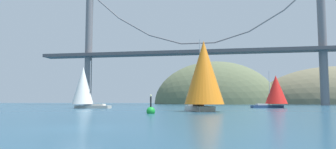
% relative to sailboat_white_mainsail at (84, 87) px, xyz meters
% --- Properties ---
extents(ground_plane, '(360.00, 360.00, 0.00)m').
position_rel_sailboat_white_mainsail_xyz_m(ground_plane, '(20.70, -44.07, -4.63)').
color(ground_plane, navy).
extents(headland_right, '(70.86, 44.00, 34.88)m').
position_rel_sailboat_white_mainsail_xyz_m(headland_right, '(80.70, 90.93, -4.63)').
color(headland_right, '#6B664C').
rests_on(headland_right, ground_plane).
extents(headland_center, '(59.77, 44.00, 41.76)m').
position_rel_sailboat_white_mainsail_xyz_m(headland_center, '(25.70, 90.93, -4.63)').
color(headland_center, '#5B6647').
rests_on(headland_center, ground_plane).
extents(suspension_bridge, '(122.37, 6.00, 45.09)m').
position_rel_sailboat_white_mainsail_xyz_m(suspension_bridge, '(20.70, 50.93, 16.31)').
color(suspension_bridge, slate).
rests_on(suspension_bridge, ground_plane).
extents(sailboat_white_mainsail, '(8.56, 4.68, 10.18)m').
position_rel_sailboat_white_mainsail_xyz_m(sailboat_white_mainsail, '(0.00, 0.00, 0.00)').
color(sailboat_white_mainsail, '#B7B2A8').
rests_on(sailboat_white_mainsail, ground_plane).
extents(sailboat_red_spinnaker, '(8.65, 5.87, 8.28)m').
position_rel_sailboat_white_mainsail_xyz_m(sailboat_red_spinnaker, '(41.16, 10.84, -0.73)').
color(sailboat_red_spinnaker, navy).
rests_on(sailboat_red_spinnaker, ground_plane).
extents(sailboat_orange_sail, '(7.80, 10.58, 11.31)m').
position_rel_sailboat_white_mainsail_xyz_m(sailboat_orange_sail, '(26.55, -15.01, 1.04)').
color(sailboat_orange_sail, '#B7B2A8').
rests_on(sailboat_orange_sail, ground_plane).
extents(channel_buoy, '(1.10, 1.10, 2.64)m').
position_rel_sailboat_white_mainsail_xyz_m(channel_buoy, '(20.33, -23.50, -4.26)').
color(channel_buoy, green).
rests_on(channel_buoy, ground_plane).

